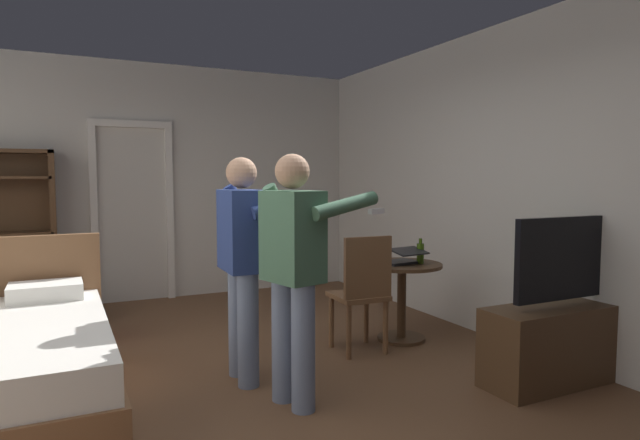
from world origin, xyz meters
TOP-DOWN VIEW (x-y plane):
  - ground_plane at (0.00, 0.00)m, footprint 7.34×7.34m
  - wall_back at (0.00, 3.40)m, footprint 5.23×0.12m
  - wall_right at (2.55, 0.00)m, footprint 0.12×6.91m
  - doorway_frame at (-0.27, 3.32)m, footprint 0.93×0.08m
  - bookshelf at (-1.58, 3.17)m, footprint 1.01×0.32m
  - tv_flatscreen at (2.19, -0.69)m, footprint 1.29×0.40m
  - side_table at (1.70, 0.64)m, footprint 0.72×0.72m
  - laptop at (1.68, 0.60)m, footprint 0.37×0.37m
  - bottle_on_table at (1.84, 0.56)m, footprint 0.06×0.06m
  - wooden_chair at (1.19, 0.47)m, footprint 0.44×0.44m
  - person_blue_shirt at (0.28, -0.22)m, footprint 0.78×0.57m
  - person_striped_shirt at (0.13, 0.33)m, footprint 0.63×0.59m
  - suitcase_dark at (-0.99, 2.68)m, footprint 0.59×0.45m
  - suitcase_small at (-1.10, 1.94)m, footprint 0.69×0.50m

SIDE VIEW (x-z plane):
  - ground_plane at x=0.00m, z-range 0.00..0.00m
  - suitcase_dark at x=-0.99m, z-range 0.00..0.33m
  - suitcase_small at x=-1.10m, z-range 0.00..0.43m
  - tv_flatscreen at x=2.19m, z-range -0.25..0.94m
  - side_table at x=1.70m, z-range 0.13..0.83m
  - wooden_chair at x=1.19m, z-range 0.05..1.04m
  - laptop at x=1.68m, z-range 0.68..0.83m
  - bottle_on_table at x=1.84m, z-range 0.68..0.91m
  - person_blue_shirt at x=0.28m, z-range 0.11..1.73m
  - person_striped_shirt at x=0.13m, z-range 0.12..1.73m
  - bookshelf at x=-1.58m, z-range 0.08..1.84m
  - doorway_frame at x=-0.27m, z-range 0.16..2.29m
  - wall_back at x=0.00m, z-range 0.00..2.82m
  - wall_right at x=2.55m, z-range 0.00..2.82m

